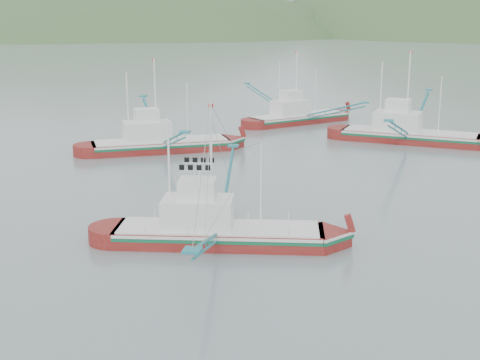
% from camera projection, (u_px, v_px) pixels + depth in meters
% --- Properties ---
extents(ground, '(1200.00, 1200.00, 0.00)m').
position_uv_depth(ground, '(222.00, 257.00, 39.26)').
color(ground, slate).
rests_on(ground, ground).
extents(main_boat, '(13.24, 23.35, 9.49)m').
position_uv_depth(main_boat, '(216.00, 221.00, 41.19)').
color(main_boat, maroon).
rests_on(main_boat, ground).
extents(bg_boat_right, '(15.20, 26.26, 10.78)m').
position_uv_depth(bg_boat_right, '(409.00, 125.00, 73.16)').
color(bg_boat_right, maroon).
rests_on(bg_boat_right, ground).
extents(bg_boat_left, '(15.02, 23.89, 10.27)m').
position_uv_depth(bg_boat_left, '(160.00, 131.00, 68.35)').
color(bg_boat_left, maroon).
rests_on(bg_boat_left, ground).
extents(bg_boat_far, '(19.96, 20.69, 9.90)m').
position_uv_depth(bg_boat_far, '(298.00, 107.00, 85.68)').
color(bg_boat_far, maroon).
rests_on(bg_boat_far, ground).
extents(headland_left, '(448.00, 308.00, 210.00)m').
position_uv_depth(headland_left, '(57.00, 34.00, 413.88)').
color(headland_left, '#3A5B2F').
rests_on(headland_left, ground).
extents(ridge_distant, '(960.00, 400.00, 240.00)m').
position_uv_depth(ridge_distant, '(391.00, 28.00, 568.02)').
color(ridge_distant, slate).
rests_on(ridge_distant, ground).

